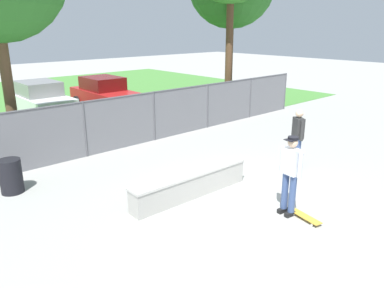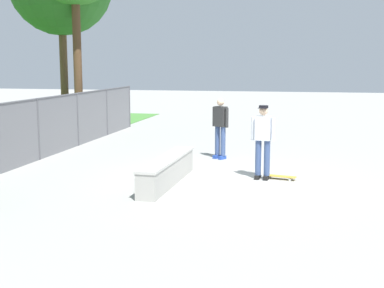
{
  "view_description": "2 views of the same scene",
  "coord_description": "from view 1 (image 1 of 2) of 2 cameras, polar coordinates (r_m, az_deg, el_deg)",
  "views": [
    {
      "loc": [
        -6.61,
        -5.33,
        4.1
      ],
      "look_at": [
        -0.41,
        1.56,
        1.18
      ],
      "focal_mm": 35.02,
      "sensor_mm": 36.0,
      "label": 1
    },
    {
      "loc": [
        -12.86,
        -2.09,
        2.89
      ],
      "look_at": [
        -0.57,
        0.56,
        0.94
      ],
      "focal_mm": 49.64,
      "sensor_mm": 36.0,
      "label": 2
    }
  ],
  "objects": [
    {
      "name": "skateboarder",
      "position": [
        8.56,
        14.74,
        -4.12
      ],
      "size": [
        0.34,
        0.6,
        1.84
      ],
      "color": "black",
      "rests_on": "ground"
    },
    {
      "name": "grass_strip",
      "position": [
        22.65,
        -24.43,
        5.53
      ],
      "size": [
        31.35,
        20.0,
        0.02
      ],
      "primitive_type": "cube",
      "color": "#478438",
      "rests_on": "ground"
    },
    {
      "name": "car_red",
      "position": [
        19.73,
        -13.22,
        7.52
      ],
      "size": [
        2.03,
        4.21,
        1.66
      ],
      "color": "#B21E1E",
      "rests_on": "ground"
    },
    {
      "name": "trash_bin",
      "position": [
        10.65,
        -25.87,
        -4.43
      ],
      "size": [
        0.56,
        0.56,
        0.89
      ],
      "primitive_type": "cylinder",
      "color": "black",
      "rests_on": "ground"
    },
    {
      "name": "bystander",
      "position": [
        11.38,
        15.76,
        1.05
      ],
      "size": [
        0.42,
        0.52,
        1.82
      ],
      "color": "#2647A5",
      "rests_on": "ground"
    },
    {
      "name": "car_white",
      "position": [
        19.02,
        -22.06,
        6.35
      ],
      "size": [
        2.03,
        4.21,
        1.66
      ],
      "color": "silver",
      "rests_on": "ground"
    },
    {
      "name": "skateboard",
      "position": [
        8.8,
        16.88,
        -10.56
      ],
      "size": [
        0.36,
        0.82,
        0.09
      ],
      "color": "gold",
      "rests_on": "ground"
    },
    {
      "name": "chainlink_fence",
      "position": [
        13.18,
        -10.64,
        3.59
      ],
      "size": [
        19.42,
        0.07,
        1.84
      ],
      "color": "#4C4C51",
      "rests_on": "ground"
    },
    {
      "name": "concrete_ledge",
      "position": [
        9.42,
        -0.2,
        -6.15
      ],
      "size": [
        3.44,
        0.56,
        0.64
      ],
      "color": "#A8A59E",
      "rests_on": "ground"
    },
    {
      "name": "ground_plane",
      "position": [
        9.43,
        8.3,
        -8.47
      ],
      "size": [
        80.0,
        80.0,
        0.0
      ],
      "primitive_type": "plane",
      "color": "#9E9E99"
    }
  ]
}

